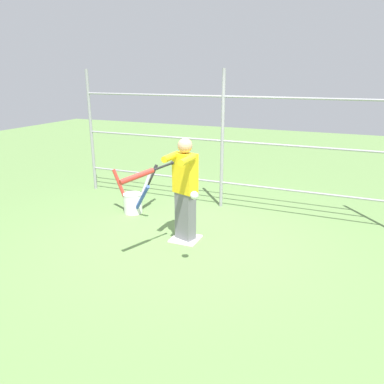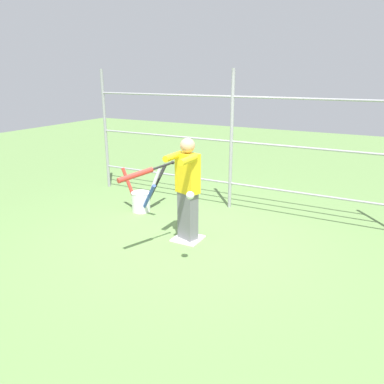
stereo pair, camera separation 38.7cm
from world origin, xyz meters
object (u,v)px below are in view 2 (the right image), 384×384
baseball_bat_swinging (140,173)px  bat_bucket (142,199)px  batter (187,187)px  softball_in_flight (190,195)px

baseball_bat_swinging → bat_bucket: (1.10, -1.53, -0.96)m
batter → baseball_bat_swinging: 0.94m
softball_in_flight → bat_bucket: bearing=-40.6°
batter → bat_bucket: size_ratio=1.71×
softball_in_flight → bat_bucket: 2.51m
batter → baseball_bat_swinging: size_ratio=1.95×
batter → softball_in_flight: 1.02m
baseball_bat_swinging → bat_bucket: size_ratio=0.88×
batter → softball_in_flight: bearing=120.8°
bat_bucket → batter: bearing=151.9°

